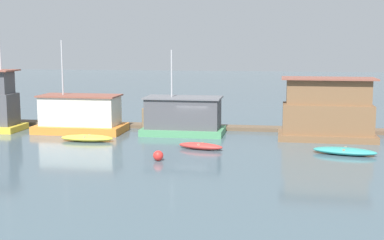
# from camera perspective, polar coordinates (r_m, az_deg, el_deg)

# --- Properties ---
(ground_plane) EXTENTS (200.00, 200.00, 0.00)m
(ground_plane) POSITION_cam_1_polar(r_m,az_deg,el_deg) (43.15, 0.22, -1.65)
(ground_plane) COLOR #475B66
(dock_walkway) EXTENTS (51.00, 1.65, 0.30)m
(dock_walkway) POSITION_cam_1_polar(r_m,az_deg,el_deg) (46.51, 0.90, -0.75)
(dock_walkway) COLOR brown
(dock_walkway) RESTS_ON ground_plane
(houseboat_orange) EXTENTS (7.32, 3.83, 7.63)m
(houseboat_orange) POSITION_cam_1_polar(r_m,az_deg,el_deg) (45.42, -11.82, 0.51)
(houseboat_orange) COLOR orange
(houseboat_orange) RESTS_ON ground_plane
(houseboat_green) EXTENTS (6.64, 3.67, 6.85)m
(houseboat_green) POSITION_cam_1_polar(r_m,az_deg,el_deg) (43.52, -0.94, 0.38)
(houseboat_green) COLOR #4C9360
(houseboat_green) RESTS_ON ground_plane
(houseboat_brown) EXTENTS (7.37, 3.48, 4.78)m
(houseboat_brown) POSITION_cam_1_polar(r_m,az_deg,el_deg) (42.27, 14.23, 0.88)
(houseboat_brown) COLOR brown
(houseboat_brown) RESTS_ON ground_plane
(dinghy_yellow) EXTENTS (4.10, 1.52, 0.49)m
(dinghy_yellow) POSITION_cam_1_polar(r_m,az_deg,el_deg) (41.34, -11.12, -1.90)
(dinghy_yellow) COLOR yellow
(dinghy_yellow) RESTS_ON ground_plane
(dinghy_red) EXTENTS (3.41, 1.77, 0.46)m
(dinghy_red) POSITION_cam_1_polar(r_m,az_deg,el_deg) (37.53, 0.93, -2.79)
(dinghy_red) COLOR red
(dinghy_red) RESTS_ON ground_plane
(dinghy_teal) EXTENTS (4.39, 2.34, 0.47)m
(dinghy_teal) POSITION_cam_1_polar(r_m,az_deg,el_deg) (37.20, 15.97, -3.21)
(dinghy_teal) COLOR teal
(dinghy_teal) RESTS_ON ground_plane
(mooring_post_centre) EXTENTS (0.32, 0.32, 1.83)m
(mooring_post_centre) POSITION_cam_1_polar(r_m,az_deg,el_deg) (46.30, -5.17, 0.14)
(mooring_post_centre) COLOR #846B4C
(mooring_post_centre) RESTS_ON ground_plane
(mooring_post_near_right) EXTENTS (0.21, 0.21, 1.90)m
(mooring_post_near_right) POSITION_cam_1_polar(r_m,az_deg,el_deg) (44.93, 13.28, -0.26)
(mooring_post_near_right) COLOR brown
(mooring_post_near_right) RESTS_ON ground_plane
(buoy_red) EXTENTS (0.66, 0.66, 0.66)m
(buoy_red) POSITION_cam_1_polar(r_m,az_deg,el_deg) (33.95, -3.63, -3.82)
(buoy_red) COLOR red
(buoy_red) RESTS_ON ground_plane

